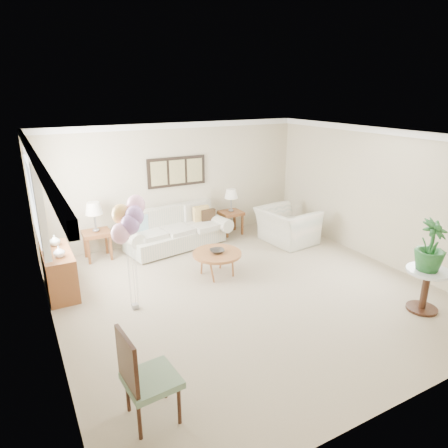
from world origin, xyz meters
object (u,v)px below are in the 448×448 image
armchair (287,226)px  accent_chair (144,376)px  sofa (175,232)px  coffee_table (217,254)px  balloon_cluster (129,219)px

armchair → accent_chair: accent_chair is taller
accent_chair → sofa: bearing=64.7°
coffee_table → accent_chair: accent_chair is taller
armchair → balloon_cluster: balloon_cluster is taller
sofa → armchair: bearing=-22.2°
sofa → balloon_cluster: bearing=-125.3°
coffee_table → armchair: size_ratio=0.76×
accent_chair → balloon_cluster: size_ratio=0.59×
coffee_table → armchair: armchair is taller
coffee_table → sofa: bearing=94.9°
armchair → balloon_cluster: (-3.83, -1.23, 1.10)m
coffee_table → accent_chair: (-2.22, -2.68, 0.13)m
accent_chair → balloon_cluster: 2.47m
coffee_table → balloon_cluster: balloon_cluster is taller
sofa → accent_chair: (-2.07, -4.39, 0.21)m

